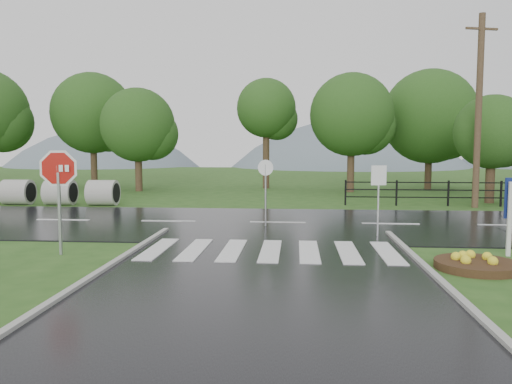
{
  "coord_description": "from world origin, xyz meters",
  "views": [
    {
      "loc": [
        0.64,
        -7.79,
        2.75
      ],
      "look_at": [
        -0.46,
        6.0,
        1.5
      ],
      "focal_mm": 35.0,
      "sensor_mm": 36.0,
      "label": 1
    }
  ],
  "objects": [
    {
      "name": "ground",
      "position": [
        0.0,
        0.0,
        0.0
      ],
      "size": [
        120.0,
        120.0,
        0.0
      ],
      "primitive_type": "plane",
      "color": "#2A521B",
      "rests_on": "ground"
    },
    {
      "name": "main_road",
      "position": [
        0.0,
        10.0,
        0.0
      ],
      "size": [
        90.0,
        8.0,
        0.04
      ],
      "primitive_type": "cube",
      "color": "black",
      "rests_on": "ground"
    },
    {
      "name": "crosswalk",
      "position": [
        0.0,
        5.0,
        0.06
      ],
      "size": [
        6.5,
        2.8,
        0.02
      ],
      "color": "silver",
      "rests_on": "ground"
    },
    {
      "name": "fence_west",
      "position": [
        7.75,
        16.0,
        0.72
      ],
      "size": [
        9.58,
        0.08,
        1.2
      ],
      "color": "black",
      "rests_on": "ground"
    },
    {
      "name": "hills",
      "position": [
        3.49,
        65.0,
        -15.54
      ],
      "size": [
        102.0,
        48.0,
        48.0
      ],
      "color": "slate",
      "rests_on": "ground"
    },
    {
      "name": "treeline",
      "position": [
        1.0,
        24.0,
        0.0
      ],
      "size": [
        83.2,
        5.2,
        10.0
      ],
      "color": "#1F4716",
      "rests_on": "ground"
    },
    {
      "name": "stop_sign",
      "position": [
        -5.34,
        4.35,
        1.97
      ],
      "size": [
        1.24,
        0.28,
        2.85
      ],
      "color": "#939399",
      "rests_on": "ground"
    },
    {
      "name": "flower_bed",
      "position": [
        4.72,
        3.62,
        0.14
      ],
      "size": [
        1.83,
        1.83,
        0.37
      ],
      "color": "#332111",
      "rests_on": "ground"
    },
    {
      "name": "reg_sign_small",
      "position": [
        3.14,
        7.45,
        1.55
      ],
      "size": [
        0.48,
        0.15,
        2.2
      ],
      "color": "#939399",
      "rests_on": "ground"
    },
    {
      "name": "reg_sign_round",
      "position": [
        -0.38,
        9.15,
        1.46
      ],
      "size": [
        0.53,
        0.13,
        2.32
      ],
      "color": "#939399",
      "rests_on": "ground"
    },
    {
      "name": "utility_pole_east",
      "position": [
        8.79,
        15.5,
        4.39
      ],
      "size": [
        1.51,
        0.47,
        8.64
      ],
      "color": "#473523",
      "rests_on": "ground"
    },
    {
      "name": "entrance_tree_left",
      "position": [
        10.17,
        17.5,
        3.47
      ],
      "size": [
        3.61,
        3.61,
        5.3
      ],
      "color": "#3D2B1C",
      "rests_on": "ground"
    }
  ]
}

